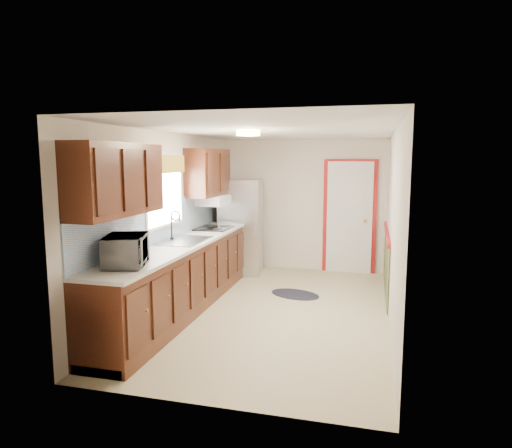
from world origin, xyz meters
The scene contains 8 objects.
room_shell centered at (0.00, 0.00, 1.20)m, with size 3.20×5.20×2.52m.
kitchen_run centered at (-1.24, -0.29, 0.81)m, with size 0.63×4.00×2.20m.
back_wall_trim centered at (0.99, 2.21, 0.89)m, with size 1.12×2.30×2.08m.
ceiling_fixture centered at (-0.30, -0.20, 2.36)m, with size 0.30×0.30×0.06m, color #FFD88C.
microwave centered at (-1.20, -1.69, 1.13)m, with size 0.57×0.32×0.39m, color white.
refrigerator centered at (-1.02, 1.93, 0.84)m, with size 0.77×0.75×1.68m.
rug centered at (0.15, 0.81, 0.01)m, with size 0.78×0.50×0.01m, color black.
cooktop centered at (-1.19, 0.95, 0.95)m, with size 0.51×0.61×0.02m, color black.
Camera 1 is at (1.25, -5.82, 2.02)m, focal length 32.00 mm.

